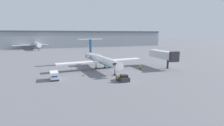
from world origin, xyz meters
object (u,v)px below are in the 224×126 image
object	(u,v)px
airplane_main	(101,59)
worker_by_wing	(140,67)
pushback_tug	(123,78)
airplane_parked_far_left	(36,44)
worker_near_tug	(117,78)
jet_bridge	(163,55)
traffic_cone_left	(84,75)
luggage_cart	(54,76)

from	to	relation	value
airplane_main	worker_by_wing	size ratio (longest dim) A/B	17.00
pushback_tug	airplane_parked_far_left	xyz separation A→B (m)	(-24.85, 110.76, 3.18)
airplane_main	worker_near_tug	size ratio (longest dim) A/B	17.44
worker_near_tug	jet_bridge	size ratio (longest dim) A/B	0.13
pushback_tug	airplane_main	bearing A→B (deg)	91.55
airplane_main	worker_near_tug	distance (m)	17.81
traffic_cone_left	jet_bridge	world-z (taller)	jet_bridge
worker_by_wing	traffic_cone_left	bearing A→B (deg)	-174.74
airplane_parked_far_left	worker_by_wing	bearing A→B (deg)	-70.13
worker_near_tug	traffic_cone_left	xyz separation A→B (m)	(-6.58, 9.28, -0.53)
luggage_cart	traffic_cone_left	xyz separation A→B (m)	(8.09, 1.59, -0.70)
worker_near_tug	jet_bridge	world-z (taller)	jet_bridge
worker_near_tug	airplane_parked_far_left	size ratio (longest dim) A/B	0.05
traffic_cone_left	worker_by_wing	bearing A→B (deg)	5.26
airplane_main	worker_near_tug	xyz separation A→B (m)	(-1.19, -17.61, -2.34)
airplane_parked_far_left	jet_bridge	size ratio (longest dim) A/B	2.61
luggage_cart	worker_by_wing	distance (m)	27.85
airplane_main	luggage_cart	world-z (taller)	airplane_main
traffic_cone_left	airplane_parked_far_left	size ratio (longest dim) A/B	0.02
airplane_main	jet_bridge	size ratio (longest dim) A/B	2.25
worker_by_wing	jet_bridge	world-z (taller)	jet_bridge
luggage_cart	traffic_cone_left	world-z (taller)	luggage_cart
worker_by_wing	traffic_cone_left	world-z (taller)	worker_by_wing
pushback_tug	traffic_cone_left	distance (m)	12.11
jet_bridge	traffic_cone_left	bearing A→B (deg)	-174.58
luggage_cart	worker_by_wing	size ratio (longest dim) A/B	2.09
luggage_cart	airplane_parked_far_left	size ratio (longest dim) A/B	0.11
luggage_cart	worker_near_tug	distance (m)	16.56
airplane_main	worker_by_wing	distance (m)	13.67
luggage_cart	airplane_parked_far_left	distance (m)	103.86
pushback_tug	worker_near_tug	bearing A→B (deg)	-166.29
pushback_tug	luggage_cart	bearing A→B (deg)	155.95
pushback_tug	airplane_parked_far_left	world-z (taller)	airplane_parked_far_left
worker_by_wing	jet_bridge	bearing A→B (deg)	5.74
worker_near_tug	pushback_tug	bearing A→B (deg)	13.71
airplane_main	luggage_cart	xyz separation A→B (m)	(-15.86, -9.92, -2.17)
traffic_cone_left	jet_bridge	bearing A→B (deg)	5.42
luggage_cart	worker_near_tug	bearing A→B (deg)	-27.67
luggage_cart	jet_bridge	size ratio (longest dim) A/B	0.28
traffic_cone_left	jet_bridge	size ratio (longest dim) A/B	0.06
worker_near_tug	worker_by_wing	distance (m)	17.06
pushback_tug	traffic_cone_left	xyz separation A→B (m)	(-8.24, 8.87, -0.28)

